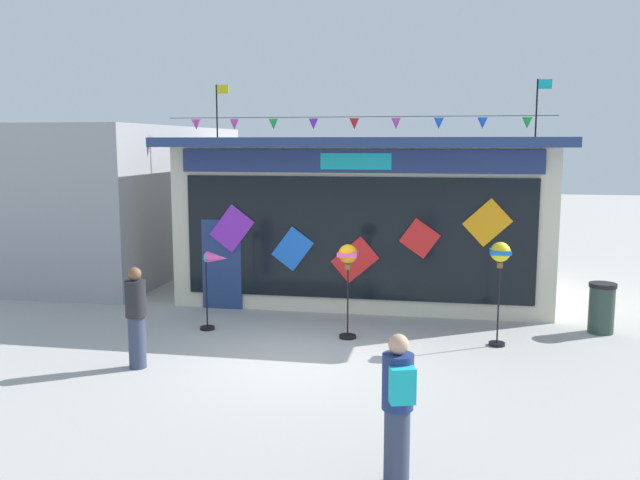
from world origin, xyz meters
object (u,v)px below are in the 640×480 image
(kite_shop_building, at_px, (368,215))
(trash_bin, at_px, (602,308))
(wind_spinner_left, at_px, (348,263))
(wind_spinner_center_left, at_px, (500,261))
(person_near_camera, at_px, (398,407))
(person_mid_plaza, at_px, (136,317))
(wind_spinner_far_left, at_px, (215,271))

(kite_shop_building, relative_size, trash_bin, 8.80)
(wind_spinner_left, height_order, wind_spinner_center_left, wind_spinner_center_left)
(wind_spinner_center_left, bearing_deg, trash_bin, 31.24)
(person_near_camera, height_order, person_mid_plaza, same)
(kite_shop_building, relative_size, wind_spinner_far_left, 5.55)
(person_mid_plaza, distance_m, trash_bin, 8.73)
(wind_spinner_center_left, bearing_deg, kite_shop_building, 124.14)
(wind_spinner_far_left, bearing_deg, person_near_camera, -54.19)
(person_near_camera, bearing_deg, wind_spinner_far_left, -71.66)
(wind_spinner_center_left, bearing_deg, person_near_camera, -104.77)
(person_mid_plaza, bearing_deg, trash_bin, -111.65)
(kite_shop_building, bearing_deg, person_near_camera, -81.61)
(person_mid_plaza, relative_size, trash_bin, 1.70)
(wind_spinner_far_left, xyz_separation_m, wind_spinner_center_left, (5.39, -0.05, 0.38))
(person_near_camera, bearing_deg, person_mid_plaza, -52.16)
(person_mid_plaza, bearing_deg, person_near_camera, -170.60)
(kite_shop_building, bearing_deg, wind_spinner_left, -88.59)
(wind_spinner_far_left, distance_m, wind_spinner_center_left, 5.41)
(wind_spinner_far_left, relative_size, wind_spinner_center_left, 0.82)
(kite_shop_building, distance_m, person_mid_plaza, 7.31)
(kite_shop_building, distance_m, person_near_camera, 9.81)
(wind_spinner_far_left, bearing_deg, trash_bin, 9.10)
(wind_spinner_far_left, distance_m, trash_bin, 7.57)
(kite_shop_building, xyz_separation_m, wind_spinner_left, (0.10, -4.24, -0.46))
(person_near_camera, bearing_deg, kite_shop_building, -99.08)
(trash_bin, bearing_deg, person_near_camera, -117.51)
(person_near_camera, bearing_deg, wind_spinner_left, -93.76)
(wind_spinner_left, height_order, person_near_camera, wind_spinner_left)
(person_mid_plaza, bearing_deg, wind_spinner_left, -99.65)
(trash_bin, bearing_deg, wind_spinner_left, -165.17)
(kite_shop_building, height_order, trash_bin, kite_shop_building)
(wind_spinner_center_left, distance_m, person_near_camera, 5.67)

